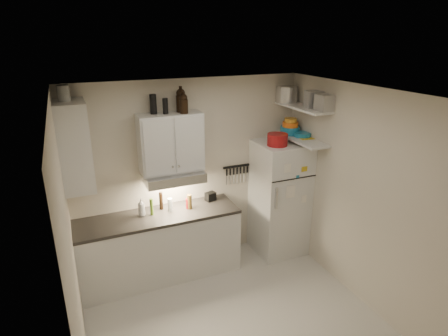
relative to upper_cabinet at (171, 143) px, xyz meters
name	(u,v)px	position (x,y,z in m)	size (l,w,h in m)	color
floor	(235,322)	(0.30, -1.33, -1.84)	(3.20, 3.00, 0.02)	beige
ceiling	(238,94)	(0.30, -1.33, 0.78)	(3.20, 3.00, 0.02)	white
back_wall	(190,174)	(0.30, 0.18, -0.53)	(3.20, 0.02, 2.60)	beige
left_wall	(70,255)	(-1.31, -1.33, -0.53)	(0.02, 3.00, 2.60)	beige
right_wall	(358,196)	(1.91, -1.33, -0.53)	(0.02, 3.00, 2.60)	beige
base_cabinet	(160,247)	(-0.25, -0.14, -1.39)	(2.10, 0.60, 0.88)	silver
countertop	(158,216)	(-0.25, -0.14, -0.93)	(2.10, 0.62, 0.04)	#2B2825
upper_cabinet	(171,143)	(0.00, 0.00, 0.00)	(0.80, 0.33, 0.75)	silver
side_cabinet	(74,146)	(-1.14, -0.14, 0.12)	(0.33, 0.55, 1.00)	silver
range_hood	(174,176)	(0.00, -0.06, -0.44)	(0.76, 0.46, 0.12)	silver
fridge	(279,198)	(1.55, -0.18, -0.98)	(0.70, 0.68, 1.70)	silver
shelf_hi	(303,107)	(1.75, -0.31, 0.38)	(0.30, 0.95, 0.03)	silver
shelf_lo	(300,139)	(1.75, -0.31, -0.07)	(0.30, 0.95, 0.03)	silver
knife_strip	(237,166)	(1.00, 0.15, -0.51)	(0.42, 0.02, 0.03)	black
dutch_oven	(277,140)	(1.41, -0.27, -0.04)	(0.28, 0.28, 0.16)	maroon
book_stack	(305,140)	(1.83, -0.30, -0.08)	(0.19, 0.24, 0.08)	gold
spice_jar	(286,142)	(1.52, -0.30, -0.08)	(0.05, 0.05, 0.09)	silver
stock_pot	(287,94)	(1.72, 0.06, 0.50)	(0.31, 0.31, 0.22)	silver
tin_a	(314,99)	(1.83, -0.44, 0.50)	(0.22, 0.20, 0.22)	#AAAAAD
tin_b	(325,103)	(1.82, -0.68, 0.49)	(0.20, 0.20, 0.20)	#AAAAAD
bowl_teal	(290,130)	(1.74, -0.06, 0.01)	(0.28, 0.28, 0.11)	teal
bowl_orange	(290,124)	(1.73, -0.08, 0.10)	(0.22, 0.22, 0.07)	orange
bowl_yellow	(291,120)	(1.73, -0.08, 0.16)	(0.17, 0.17, 0.06)	#C38422
plates	(302,135)	(1.82, -0.25, -0.02)	(0.24, 0.24, 0.06)	teal
growler_a	(184,103)	(0.17, -0.07, 0.50)	(0.10, 0.10, 0.25)	black
growler_b	(181,100)	(0.17, 0.04, 0.52)	(0.13, 0.13, 0.30)	black
thermos_a	(165,106)	(-0.05, -0.01, 0.47)	(0.07, 0.07, 0.19)	black
thermos_b	(153,104)	(-0.18, 0.05, 0.50)	(0.08, 0.08, 0.24)	black
side_jar	(63,93)	(-1.17, -0.13, 0.71)	(0.13, 0.13, 0.17)	silver
soap_bottle	(141,206)	(-0.45, -0.08, -0.77)	(0.10, 0.10, 0.27)	silver
pepper_mill	(189,202)	(0.18, -0.12, -0.80)	(0.06, 0.06, 0.20)	brown
oil_bottle	(152,207)	(-0.32, -0.10, -0.79)	(0.04, 0.04, 0.22)	#4F741D
vinegar_bottle	(161,201)	(-0.17, 0.01, -0.78)	(0.05, 0.05, 0.24)	black
clear_bottle	(170,205)	(-0.07, -0.09, -0.81)	(0.06, 0.06, 0.18)	silver
red_jar	(188,203)	(0.17, -0.11, -0.83)	(0.07, 0.07, 0.14)	maroon
caddy	(210,196)	(0.54, 0.01, -0.85)	(0.14, 0.10, 0.12)	black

